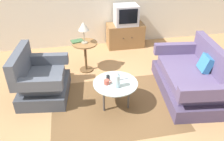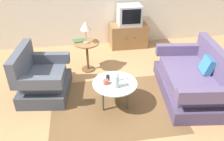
# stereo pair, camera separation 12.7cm
# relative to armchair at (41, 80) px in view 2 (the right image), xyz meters

# --- Properties ---
(ground_plane) EXTENTS (16.00, 16.00, 0.00)m
(ground_plane) POSITION_rel_armchair_xyz_m (1.34, -0.47, -0.30)
(ground_plane) COLOR #AD7F51
(area_rug) EXTENTS (2.12, 1.62, 0.00)m
(area_rug) POSITION_rel_armchair_xyz_m (1.23, -0.54, -0.30)
(area_rug) COLOR brown
(area_rug) RESTS_ON ground
(armchair) EXTENTS (0.93, 1.07, 0.88)m
(armchair) POSITION_rel_armchair_xyz_m (0.00, 0.00, 0.00)
(armchair) COLOR #3E424B
(armchair) RESTS_ON ground
(couch) EXTENTS (1.15, 1.74, 0.86)m
(couch) POSITION_rel_armchair_xyz_m (2.66, -0.41, -0.02)
(couch) COLOR #4B3E5C
(couch) RESTS_ON ground
(coffee_table) EXTENTS (0.72, 0.72, 0.47)m
(coffee_table) POSITION_rel_armchair_xyz_m (1.23, -0.54, 0.12)
(coffee_table) COLOR #B2C6C1
(coffee_table) RESTS_ON ground
(side_table) EXTENTS (0.51, 0.51, 0.63)m
(side_table) POSITION_rel_armchair_xyz_m (0.86, 0.72, 0.16)
(side_table) COLOR olive
(side_table) RESTS_ON ground
(tv_stand) EXTENTS (0.90, 0.48, 0.58)m
(tv_stand) POSITION_rel_armchair_xyz_m (1.96, 1.74, -0.01)
(tv_stand) COLOR olive
(tv_stand) RESTS_ON ground
(television) EXTENTS (0.55, 0.45, 0.48)m
(television) POSITION_rel_armchair_xyz_m (1.96, 1.73, 0.52)
(television) COLOR #B7B7BC
(television) RESTS_ON tv_stand
(table_lamp) EXTENTS (0.21, 0.21, 0.44)m
(table_lamp) POSITION_rel_armchair_xyz_m (0.86, 0.71, 0.67)
(table_lamp) COLOR #9E937A
(table_lamp) RESTS_ON side_table
(vase) EXTENTS (0.10, 0.10, 0.27)m
(vase) POSITION_rel_armchair_xyz_m (1.23, -0.65, 0.30)
(vase) COLOR silver
(vase) RESTS_ON coffee_table
(mug) EXTENTS (0.12, 0.08, 0.08)m
(mug) POSITION_rel_armchair_xyz_m (1.08, -0.55, 0.21)
(mug) COLOR #B74C3D
(mug) RESTS_ON coffee_table
(tv_remote_dark) EXTENTS (0.08, 0.17, 0.02)m
(tv_remote_dark) POSITION_rel_armchair_xyz_m (1.13, -0.39, 0.18)
(tv_remote_dark) COLOR black
(tv_remote_dark) RESTS_ON coffee_table
(tv_remote_silver) EXTENTS (0.16, 0.08, 0.02)m
(tv_remote_silver) POSITION_rel_armchair_xyz_m (1.37, -0.45, 0.18)
(tv_remote_silver) COLOR #B2B2B7
(tv_remote_silver) RESTS_ON coffee_table
(book) EXTENTS (0.27, 0.21, 0.02)m
(book) POSITION_rel_armchair_xyz_m (0.72, 0.82, 0.34)
(book) COLOR #3D663D
(book) RESTS_ON side_table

